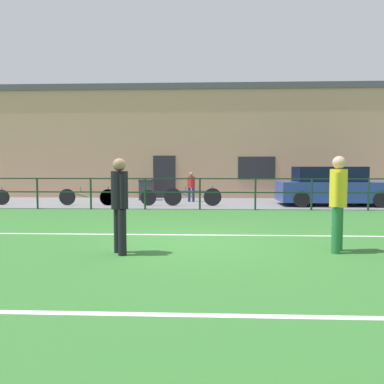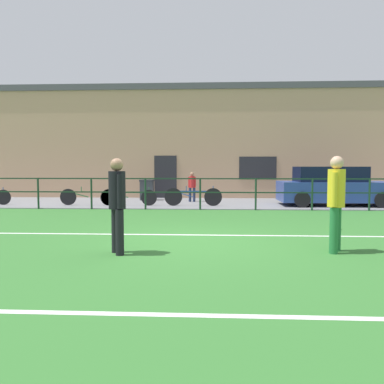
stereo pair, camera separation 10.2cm
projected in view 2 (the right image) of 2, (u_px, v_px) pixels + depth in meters
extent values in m
cube|color=#33702D|center=(191.00, 243.00, 7.99)|extent=(60.00, 44.00, 0.04)
cube|color=white|center=(193.00, 235.00, 8.82)|extent=(36.00, 0.11, 0.00)
cube|color=white|center=(172.00, 315.00, 4.07)|extent=(36.00, 0.11, 0.00)
cube|color=slate|center=(202.00, 203.00, 16.46)|extent=(48.00, 5.00, 0.02)
cylinder|color=#193823|center=(38.00, 193.00, 14.24)|extent=(0.07, 0.07, 1.15)
cylinder|color=#193823|center=(91.00, 194.00, 14.13)|extent=(0.07, 0.07, 1.15)
cylinder|color=#193823|center=(145.00, 194.00, 14.03)|extent=(0.07, 0.07, 1.15)
cylinder|color=#193823|center=(200.00, 194.00, 13.93)|extent=(0.07, 0.07, 1.15)
cylinder|color=#193823|center=(256.00, 194.00, 13.83)|extent=(0.07, 0.07, 1.15)
cylinder|color=#193823|center=(312.00, 194.00, 13.72)|extent=(0.07, 0.07, 1.15)
cylinder|color=#193823|center=(369.00, 195.00, 13.62)|extent=(0.07, 0.07, 1.15)
cube|color=#193823|center=(200.00, 179.00, 13.89)|extent=(36.00, 0.04, 0.04)
cube|color=#193823|center=(200.00, 192.00, 13.93)|extent=(36.00, 0.04, 0.04)
cube|color=tan|center=(204.00, 146.00, 19.97)|extent=(28.00, 2.40, 5.31)
cube|color=#232328|center=(165.00, 177.00, 18.96)|extent=(1.10, 0.04, 2.10)
cube|color=#232328|center=(258.00, 168.00, 18.70)|extent=(1.80, 0.04, 1.10)
cube|color=#4C4C51|center=(204.00, 91.00, 19.78)|extent=(28.00, 2.56, 0.30)
cylinder|color=black|center=(116.00, 230.00, 7.01)|extent=(0.15, 0.15, 0.81)
cylinder|color=black|center=(120.00, 232.00, 6.79)|extent=(0.15, 0.15, 0.81)
cylinder|color=black|center=(117.00, 190.00, 6.85)|extent=(0.30, 0.30, 0.67)
sphere|color=#A37556|center=(117.00, 165.00, 6.82)|extent=(0.23, 0.23, 0.23)
cylinder|color=black|center=(114.00, 191.00, 7.01)|extent=(0.11, 0.11, 0.60)
cylinder|color=black|center=(120.00, 192.00, 6.69)|extent=(0.11, 0.11, 0.60)
cylinder|color=#237038|center=(334.00, 231.00, 6.91)|extent=(0.15, 0.15, 0.83)
cylinder|color=#237038|center=(337.00, 229.00, 7.13)|extent=(0.15, 0.15, 0.83)
cylinder|color=gold|center=(336.00, 188.00, 6.97)|extent=(0.31, 0.31, 0.69)
sphere|color=tan|center=(337.00, 163.00, 6.94)|extent=(0.24, 0.24, 0.24)
cylinder|color=gold|center=(334.00, 190.00, 6.81)|extent=(0.11, 0.11, 0.62)
cylinder|color=gold|center=(338.00, 189.00, 7.13)|extent=(0.11, 0.11, 0.62)
sphere|color=#E5E04C|center=(335.00, 225.00, 9.60)|extent=(0.21, 0.21, 0.21)
cylinder|color=#232D4C|center=(194.00, 195.00, 16.88)|extent=(0.11, 0.11, 0.62)
cylinder|color=#232D4C|center=(190.00, 195.00, 16.94)|extent=(0.11, 0.11, 0.62)
cylinder|color=red|center=(192.00, 182.00, 16.87)|extent=(0.23, 0.23, 0.51)
sphere|color=#A37556|center=(192.00, 174.00, 16.85)|extent=(0.17, 0.17, 0.17)
cylinder|color=red|center=(195.00, 182.00, 16.83)|extent=(0.08, 0.08, 0.46)
cylinder|color=red|center=(189.00, 182.00, 16.92)|extent=(0.08, 0.08, 0.46)
cube|color=#28428E|center=(335.00, 191.00, 15.34)|extent=(4.35, 1.82, 0.78)
cube|color=black|center=(329.00, 174.00, 15.31)|extent=(2.61, 1.53, 0.60)
cylinder|color=black|center=(302.00, 199.00, 14.56)|extent=(0.60, 0.18, 0.60)
cylinder|color=black|center=(382.00, 200.00, 14.41)|extent=(0.60, 0.18, 0.60)
cylinder|color=black|center=(292.00, 196.00, 16.31)|extent=(0.60, 0.18, 0.60)
cylinder|color=black|center=(364.00, 196.00, 16.15)|extent=(0.60, 0.18, 0.60)
cylinder|color=black|center=(108.00, 197.00, 15.33)|extent=(0.63, 0.04, 0.63)
cylinder|color=black|center=(149.00, 198.00, 15.25)|extent=(0.63, 0.04, 0.63)
cube|color=#1E6633|center=(129.00, 192.00, 15.28)|extent=(1.28, 0.04, 0.04)
cube|color=#1E6633|center=(118.00, 195.00, 15.30)|extent=(0.80, 0.03, 0.23)
cylinder|color=#1E6633|center=(121.00, 190.00, 15.28)|extent=(0.03, 0.03, 0.20)
cylinder|color=#1E6633|center=(149.00, 191.00, 15.23)|extent=(0.03, 0.03, 0.28)
cylinder|color=black|center=(3.00, 197.00, 15.55)|extent=(0.61, 0.04, 0.61)
cylinder|color=#234C99|center=(3.00, 191.00, 15.53)|extent=(0.03, 0.03, 0.28)
cylinder|color=black|center=(68.00, 197.00, 15.41)|extent=(0.65, 0.04, 0.65)
cylinder|color=black|center=(109.00, 197.00, 15.33)|extent=(0.65, 0.04, 0.65)
cube|color=#1E6633|center=(89.00, 192.00, 15.36)|extent=(1.30, 0.04, 0.04)
cube|color=#1E6633|center=(78.00, 194.00, 15.38)|extent=(0.81, 0.03, 0.24)
cylinder|color=#1E6633|center=(81.00, 189.00, 15.36)|extent=(0.03, 0.03, 0.20)
cylinder|color=#1E6633|center=(109.00, 190.00, 15.31)|extent=(0.03, 0.03, 0.28)
cylinder|color=black|center=(173.00, 197.00, 15.19)|extent=(0.70, 0.04, 0.70)
cylinder|color=black|center=(213.00, 197.00, 15.11)|extent=(0.70, 0.04, 0.70)
cube|color=#234C99|center=(193.00, 191.00, 15.14)|extent=(1.22, 0.04, 0.04)
cube|color=#234C99|center=(183.00, 194.00, 15.17)|extent=(0.76, 0.03, 0.25)
cylinder|color=#234C99|center=(186.00, 189.00, 15.15)|extent=(0.03, 0.03, 0.20)
cylinder|color=#234C99|center=(213.00, 189.00, 15.09)|extent=(0.03, 0.03, 0.28)
cube|color=#33383D|center=(147.00, 191.00, 17.77)|extent=(0.58, 0.49, 0.86)
cube|color=#282C30|center=(147.00, 180.00, 17.73)|extent=(0.62, 0.52, 0.08)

